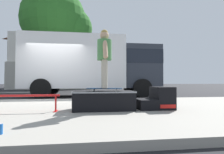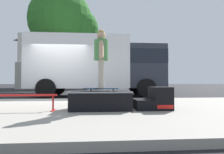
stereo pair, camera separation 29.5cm
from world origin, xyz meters
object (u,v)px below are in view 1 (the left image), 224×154
at_px(skater_kid, 104,54).
at_px(soda_can, 0,129).
at_px(skate_box, 104,100).
at_px(grind_rail, 23,99).
at_px(kicker_ramp, 157,100).
at_px(street_tree_main, 58,22).
at_px(skateboard, 104,89).
at_px(box_truck, 93,64).

relative_size(skater_kid, soda_can, 10.41).
height_order(skate_box, skater_kid, skater_kid).
height_order(skate_box, soda_can, skate_box).
distance_m(grind_rail, skater_kid, 1.96).
xyz_separation_m(kicker_ramp, street_tree_main, (-4.03, 10.64, 5.23)).
bearing_deg(skate_box, skateboard, -72.85).
distance_m(skate_box, grind_rail, 1.69).
relative_size(kicker_ramp, skateboard, 1.00).
bearing_deg(box_truck, skate_box, -89.31).
bearing_deg(skater_kid, kicker_ramp, 2.20).
bearing_deg(skateboard, skater_kid, -90.00).
relative_size(grind_rail, box_truck, 0.21).
distance_m(soda_can, box_truck, 7.54).
height_order(kicker_ramp, skateboard, kicker_ramp).
relative_size(skate_box, grind_rail, 0.92).
distance_m(grind_rail, soda_can, 1.69).
bearing_deg(box_truck, street_tree_main, 118.05).
height_order(kicker_ramp, grind_rail, kicker_ramp).
xyz_separation_m(skateboard, box_truck, (-0.08, 5.59, 1.11)).
bearing_deg(skate_box, kicker_ramp, -0.02).
xyz_separation_m(kicker_ramp, box_truck, (-1.32, 5.54, 1.37)).
xyz_separation_m(skate_box, soda_can, (-1.38, -1.73, -0.16)).
bearing_deg(soda_can, kicker_ramp, 33.31).
relative_size(skate_box, skater_kid, 1.03).
xyz_separation_m(grind_rail, skateboard, (1.70, 0.03, 0.20)).
distance_m(skater_kid, box_truck, 5.60).
bearing_deg(kicker_ramp, skate_box, 179.98).
distance_m(skateboard, skater_kid, 0.78).
relative_size(skate_box, skateboard, 1.69).
bearing_deg(skate_box, street_tree_main, 104.66).
xyz_separation_m(kicker_ramp, skateboard, (-1.24, -0.05, 0.26)).
bearing_deg(soda_can, skateboard, 50.35).
bearing_deg(skate_box, grind_rail, -177.42).
xyz_separation_m(skate_box, box_truck, (-0.07, 5.54, 1.36)).
distance_m(kicker_ramp, skater_kid, 1.62).
xyz_separation_m(grind_rail, soda_can, (0.31, -1.65, -0.21)).
relative_size(grind_rail, soda_can, 11.73).
distance_m(skate_box, skateboard, 0.26).
xyz_separation_m(skateboard, soda_can, (-1.39, -1.68, -0.41)).
relative_size(skateboard, soda_can, 6.38).
bearing_deg(skate_box, skater_kid, -72.85).
xyz_separation_m(soda_can, street_tree_main, (-1.40, 12.36, 5.38)).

